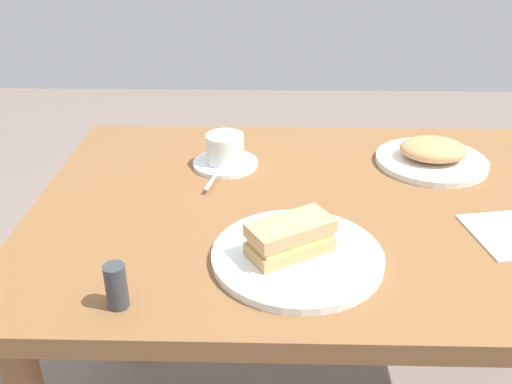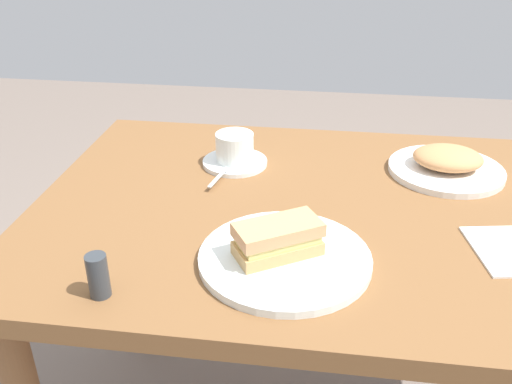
{
  "view_description": "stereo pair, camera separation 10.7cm",
  "coord_description": "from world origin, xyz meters",
  "px_view_note": "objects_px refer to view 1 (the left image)",
  "views": [
    {
      "loc": [
        0.17,
        0.96,
        1.26
      ],
      "look_at": [
        0.19,
        0.02,
        0.76
      ],
      "focal_mm": 39.0,
      "sensor_mm": 36.0,
      "label": 1
    },
    {
      "loc": [
        0.06,
        0.95,
        1.26
      ],
      "look_at": [
        0.19,
        0.02,
        0.76
      ],
      "focal_mm": 39.0,
      "sensor_mm": 36.0,
      "label": 2
    }
  ],
  "objects_px": {
    "coffee_cup": "(225,147)",
    "spoon": "(215,175)",
    "side_plate": "(431,161)",
    "salt_shaker": "(116,286)",
    "sandwich_front": "(290,237)",
    "coffee_saucer": "(225,163)",
    "dining_table": "(349,242)",
    "sandwich_plate": "(297,256)"
  },
  "relations": [
    {
      "from": "salt_shaker",
      "to": "coffee_saucer",
      "type": "bearing_deg",
      "value": -104.14
    },
    {
      "from": "sandwich_plate",
      "to": "coffee_cup",
      "type": "bearing_deg",
      "value": -68.08
    },
    {
      "from": "sandwich_front",
      "to": "spoon",
      "type": "bearing_deg",
      "value": -62.32
    },
    {
      "from": "coffee_cup",
      "to": "side_plate",
      "type": "relative_size",
      "value": 0.46
    },
    {
      "from": "coffee_saucer",
      "to": "coffee_cup",
      "type": "relative_size",
      "value": 1.29
    },
    {
      "from": "sandwich_plate",
      "to": "spoon",
      "type": "distance_m",
      "value": 0.33
    },
    {
      "from": "dining_table",
      "to": "coffee_saucer",
      "type": "relative_size",
      "value": 8.66
    },
    {
      "from": "spoon",
      "to": "coffee_cup",
      "type": "bearing_deg",
      "value": -101.29
    },
    {
      "from": "coffee_saucer",
      "to": "side_plate",
      "type": "xyz_separation_m",
      "value": [
        -0.46,
        -0.02,
        0.0
      ]
    },
    {
      "from": "coffee_cup",
      "to": "sandwich_plate",
      "type": "bearing_deg",
      "value": 111.92
    },
    {
      "from": "coffee_cup",
      "to": "salt_shaker",
      "type": "relative_size",
      "value": 1.58
    },
    {
      "from": "side_plate",
      "to": "salt_shaker",
      "type": "xyz_separation_m",
      "value": [
        0.58,
        0.5,
        0.03
      ]
    },
    {
      "from": "dining_table",
      "to": "sandwich_front",
      "type": "distance_m",
      "value": 0.27
    },
    {
      "from": "spoon",
      "to": "coffee_saucer",
      "type": "bearing_deg",
      "value": -101.79
    },
    {
      "from": "salt_shaker",
      "to": "sandwich_front",
      "type": "bearing_deg",
      "value": -153.95
    },
    {
      "from": "sandwich_front",
      "to": "coffee_saucer",
      "type": "xyz_separation_m",
      "value": [
        0.13,
        -0.36,
        -0.04
      ]
    },
    {
      "from": "sandwich_plate",
      "to": "sandwich_front",
      "type": "bearing_deg",
      "value": -6.46
    },
    {
      "from": "salt_shaker",
      "to": "side_plate",
      "type": "bearing_deg",
      "value": -139.19
    },
    {
      "from": "sandwich_plate",
      "to": "coffee_saucer",
      "type": "relative_size",
      "value": 1.97
    },
    {
      "from": "dining_table",
      "to": "coffee_cup",
      "type": "relative_size",
      "value": 11.19
    },
    {
      "from": "side_plate",
      "to": "salt_shaker",
      "type": "distance_m",
      "value": 0.77
    },
    {
      "from": "spoon",
      "to": "salt_shaker",
      "type": "height_order",
      "value": "salt_shaker"
    },
    {
      "from": "side_plate",
      "to": "sandwich_plate",
      "type": "bearing_deg",
      "value": 50.28
    },
    {
      "from": "sandwich_front",
      "to": "sandwich_plate",
      "type": "bearing_deg",
      "value": 173.54
    },
    {
      "from": "sandwich_front",
      "to": "salt_shaker",
      "type": "height_order",
      "value": "same"
    },
    {
      "from": "sandwich_plate",
      "to": "side_plate",
      "type": "height_order",
      "value": "same"
    },
    {
      "from": "coffee_saucer",
      "to": "sandwich_front",
      "type": "bearing_deg",
      "value": 110.34
    },
    {
      "from": "side_plate",
      "to": "coffee_cup",
      "type": "bearing_deg",
      "value": 2.27
    },
    {
      "from": "dining_table",
      "to": "sandwich_plate",
      "type": "distance_m",
      "value": 0.25
    },
    {
      "from": "dining_table",
      "to": "sandwich_front",
      "type": "height_order",
      "value": "sandwich_front"
    },
    {
      "from": "spoon",
      "to": "salt_shaker",
      "type": "distance_m",
      "value": 0.42
    },
    {
      "from": "coffee_cup",
      "to": "spoon",
      "type": "distance_m",
      "value": 0.08
    },
    {
      "from": "coffee_saucer",
      "to": "side_plate",
      "type": "relative_size",
      "value": 0.59
    },
    {
      "from": "sandwich_plate",
      "to": "salt_shaker",
      "type": "xyz_separation_m",
      "value": [
        0.27,
        0.12,
        0.03
      ]
    },
    {
      "from": "side_plate",
      "to": "salt_shaker",
      "type": "bearing_deg",
      "value": 40.81
    },
    {
      "from": "coffee_cup",
      "to": "salt_shaker",
      "type": "distance_m",
      "value": 0.5
    },
    {
      "from": "sandwich_front",
      "to": "spoon",
      "type": "xyz_separation_m",
      "value": [
        0.15,
        -0.28,
        -0.03
      ]
    },
    {
      "from": "salt_shaker",
      "to": "coffee_cup",
      "type": "bearing_deg",
      "value": -104.05
    },
    {
      "from": "coffee_cup",
      "to": "spoon",
      "type": "bearing_deg",
      "value": 78.71
    },
    {
      "from": "coffee_saucer",
      "to": "coffee_cup",
      "type": "distance_m",
      "value": 0.04
    },
    {
      "from": "dining_table",
      "to": "coffee_cup",
      "type": "height_order",
      "value": "coffee_cup"
    },
    {
      "from": "coffee_cup",
      "to": "coffee_saucer",
      "type": "bearing_deg",
      "value": 102.01
    }
  ]
}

